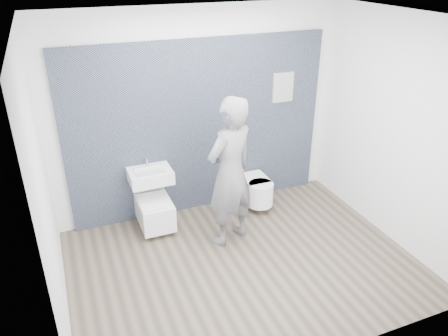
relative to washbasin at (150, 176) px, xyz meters
name	(u,v)px	position (x,y,z in m)	size (l,w,h in m)	color
ground	(243,263)	(0.78, -1.23, -0.75)	(4.00, 4.00, 0.00)	brown
room_shell	(246,127)	(0.78, -1.23, 0.99)	(4.00, 4.00, 4.00)	white
tile_wall	(202,204)	(0.78, 0.24, -0.75)	(3.60, 0.06, 2.40)	black
washbasin	(150,176)	(0.00, 0.00, 0.00)	(0.55, 0.41, 0.41)	white
toilet_square	(155,210)	(0.00, -0.09, -0.47)	(0.42, 0.61, 0.80)	white
toilet_rounded	(257,190)	(1.50, -0.11, -0.47)	(0.37, 0.63, 0.34)	white
info_placard	(277,191)	(2.00, 0.19, -0.75)	(0.31, 0.03, 0.42)	silver
visitor	(230,173)	(0.83, -0.71, 0.21)	(0.70, 0.46, 1.92)	gray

